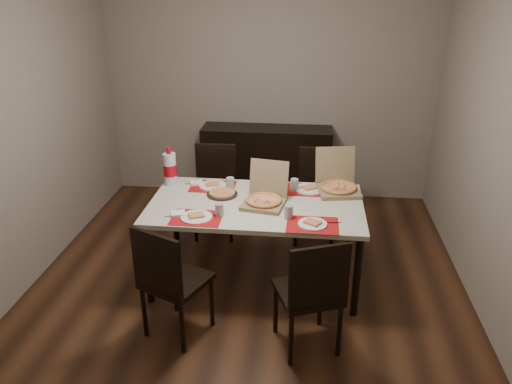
# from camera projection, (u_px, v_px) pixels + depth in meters

# --- Properties ---
(ground) EXTENTS (3.80, 4.00, 0.02)m
(ground) POSITION_uv_depth(u_px,v_px,m) (248.00, 282.00, 4.48)
(ground) COLOR #452615
(ground) RESTS_ON ground
(room_walls) EXTENTS (3.84, 4.02, 2.62)m
(room_walls) POSITION_uv_depth(u_px,v_px,m) (254.00, 77.00, 4.17)
(room_walls) COLOR gray
(room_walls) RESTS_ON ground
(sideboard) EXTENTS (1.50, 0.40, 0.90)m
(sideboard) POSITION_uv_depth(u_px,v_px,m) (267.00, 165.00, 5.91)
(sideboard) COLOR black
(sideboard) RESTS_ON ground
(dining_table) EXTENTS (1.80, 1.00, 0.75)m
(dining_table) POSITION_uv_depth(u_px,v_px,m) (256.00, 210.00, 4.24)
(dining_table) COLOR beige
(dining_table) RESTS_ON ground
(chair_near_left) EXTENTS (0.56, 0.56, 0.93)m
(chair_near_left) POSITION_uv_depth(u_px,v_px,m) (170.00, 278.00, 3.60)
(chair_near_left) COLOR black
(chair_near_left) RESTS_ON ground
(chair_near_right) EXTENTS (0.54, 0.54, 0.93)m
(chair_near_right) POSITION_uv_depth(u_px,v_px,m) (312.00, 291.00, 3.45)
(chair_near_right) COLOR black
(chair_near_right) RESTS_ON ground
(chair_far_left) EXTENTS (0.45, 0.45, 0.93)m
(chair_far_left) POSITION_uv_depth(u_px,v_px,m) (215.00, 186.00, 5.16)
(chair_far_left) COLOR black
(chair_far_left) RESTS_ON ground
(chair_far_right) EXTENTS (0.45, 0.45, 0.93)m
(chair_far_right) POSITION_uv_depth(u_px,v_px,m) (317.00, 191.00, 5.04)
(chair_far_right) COLOR black
(chair_far_right) RESTS_ON ground
(setting_near_left) EXTENTS (0.47, 0.30, 0.11)m
(setting_near_left) POSITION_uv_depth(u_px,v_px,m) (200.00, 215.00, 3.96)
(setting_near_left) COLOR #B30B0E
(setting_near_left) RESTS_ON dining_table
(setting_near_right) EXTENTS (0.45, 0.30, 0.11)m
(setting_near_right) POSITION_uv_depth(u_px,v_px,m) (305.00, 220.00, 3.86)
(setting_near_right) COLOR #B30B0E
(setting_near_right) RESTS_ON dining_table
(setting_far_left) EXTENTS (0.47, 0.30, 0.11)m
(setting_far_left) POSITION_uv_depth(u_px,v_px,m) (215.00, 185.00, 4.52)
(setting_far_left) COLOR #B30B0E
(setting_far_left) RESTS_ON dining_table
(setting_far_right) EXTENTS (0.47, 0.30, 0.11)m
(setting_far_right) POSITION_uv_depth(u_px,v_px,m) (306.00, 188.00, 4.45)
(setting_far_right) COLOR #B30B0E
(setting_far_right) RESTS_ON dining_table
(napkin_loose) EXTENTS (0.14, 0.13, 0.02)m
(napkin_loose) POSITION_uv_depth(u_px,v_px,m) (268.00, 208.00, 4.09)
(napkin_loose) COLOR white
(napkin_loose) RESTS_ON dining_table
(pizza_box_center) EXTENTS (0.39, 0.42, 0.34)m
(pizza_box_center) POSITION_uv_depth(u_px,v_px,m) (265.00, 198.00, 4.17)
(pizza_box_center) COLOR olive
(pizza_box_center) RESTS_ON dining_table
(pizza_box_right) EXTENTS (0.42, 0.45, 0.36)m
(pizza_box_right) POSITION_uv_depth(u_px,v_px,m) (338.00, 185.00, 4.42)
(pizza_box_right) COLOR olive
(pizza_box_right) RESTS_ON dining_table
(faina_plate) EXTENTS (0.27, 0.27, 0.03)m
(faina_plate) POSITION_uv_depth(u_px,v_px,m) (222.00, 194.00, 4.36)
(faina_plate) COLOR black
(faina_plate) RESTS_ON dining_table
(dip_bowl) EXTENTS (0.13, 0.13, 0.03)m
(dip_bowl) POSITION_uv_depth(u_px,v_px,m) (264.00, 193.00, 4.37)
(dip_bowl) COLOR white
(dip_bowl) RESTS_ON dining_table
(soda_bottle) EXTENTS (0.12, 0.12, 0.36)m
(soda_bottle) POSITION_uv_depth(u_px,v_px,m) (170.00, 169.00, 4.52)
(soda_bottle) COLOR silver
(soda_bottle) RESTS_ON dining_table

